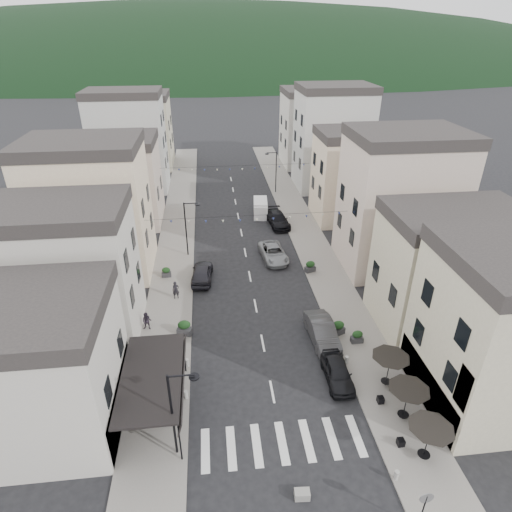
{
  "coord_description": "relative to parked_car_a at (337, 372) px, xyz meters",
  "views": [
    {
      "loc": [
        -3.43,
        -14.56,
        21.69
      ],
      "look_at": [
        0.34,
        18.67,
        3.5
      ],
      "focal_mm": 30.0,
      "sensor_mm": 36.0,
      "label": 1
    }
  ],
  "objects": [
    {
      "name": "planter_ra",
      "position": [
        1.4,
        4.72,
        -0.02
      ],
      "size": [
        1.22,
        0.96,
        1.2
      ],
      "rotation": [
        0.0,
        0.0,
        0.39
      ],
      "color": "#29282B",
      "rests_on": "sidewalk_right"
    },
    {
      "name": "cafe_terrace",
      "position": [
        3.1,
        -3.79,
        1.64
      ],
      "size": [
        2.5,
        8.1,
        2.53
      ],
      "color": "black",
      "rests_on": "ground"
    },
    {
      "name": "parked_car_e",
      "position": [
        -9.2,
        14.27,
        0.08
      ],
      "size": [
        2.3,
        4.82,
        1.59
      ],
      "primitive_type": "imported",
      "rotation": [
        0.0,
        0.0,
        3.05
      ],
      "color": "black",
      "rests_on": "ground"
    },
    {
      "name": "parked_car_c",
      "position": [
        -1.8,
        17.62,
        0.0
      ],
      "size": [
        2.92,
        5.41,
        1.44
      ],
      "primitive_type": "imported",
      "rotation": [
        0.0,
        0.0,
        0.1
      ],
      "color": "gray",
      "rests_on": "ground"
    },
    {
      "name": "planter_rb",
      "position": [
        2.59,
        3.6,
        -0.1
      ],
      "size": [
        0.94,
        0.54,
        1.04
      ],
      "rotation": [
        0.0,
        0.0,
        0.04
      ],
      "color": "#303033",
      "rests_on": "sidewalk_right"
    },
    {
      "name": "delivery_van",
      "position": [
        -1.7,
        29.55,
        0.3
      ],
      "size": [
        2.14,
        4.46,
        2.07
      ],
      "rotation": [
        0.0,
        0.0,
        -0.1
      ],
      "color": "white",
      "rests_on": "ground"
    },
    {
      "name": "parked_car_d",
      "position": [
        0.0,
        26.06,
        0.06
      ],
      "size": [
        2.74,
        5.55,
        1.55
      ],
      "primitive_type": "imported",
      "rotation": [
        0.0,
        0.0,
        0.11
      ],
      "color": "black",
      "rests_on": "ground"
    },
    {
      "name": "boutique_awning",
      "position": [
        -11.85,
        -1.59,
        2.4
      ],
      "size": [
        3.77,
        7.5,
        3.28
      ],
      "color": "black",
      "rests_on": "ground"
    },
    {
      "name": "sidewalk_right",
      "position": [
        2.9,
        25.41,
        -0.66
      ],
      "size": [
        4.0,
        76.0,
        0.12
      ],
      "primitive_type": "cube",
      "color": "slate",
      "rests_on": "ground"
    },
    {
      "name": "traffic_sign",
      "position": [
        1.2,
        -10.09,
        1.21
      ],
      "size": [
        0.7,
        0.07,
        2.7
      ],
      "color": "black",
      "rests_on": "ground"
    },
    {
      "name": "bollards",
      "position": [
        -4.6,
        -1.09,
        -0.3
      ],
      "size": [
        11.66,
        10.26,
        0.6
      ],
      "color": "gray",
      "rests_on": "ground"
    },
    {
      "name": "buildings_row_left",
      "position": [
        -19.1,
        31.16,
        5.4
      ],
      "size": [
        10.2,
        54.16,
        14.0
      ],
      "color": "#BAB6AB",
      "rests_on": "ground"
    },
    {
      "name": "streetlamp_left_near",
      "position": [
        -10.42,
        -4.59,
        2.98
      ],
      "size": [
        1.7,
        0.56,
        6.0
      ],
      "color": "black",
      "rests_on": "ground"
    },
    {
      "name": "streetlamp_right_far",
      "position": [
        1.22,
        37.41,
        2.98
      ],
      "size": [
        1.7,
        0.56,
        6.0
      ],
      "color": "black",
      "rests_on": "ground"
    },
    {
      "name": "planter_lb",
      "position": [
        -12.65,
        15.1,
        -0.11
      ],
      "size": [
        0.91,
        0.53,
        1.0
      ],
      "rotation": [
        0.0,
        0.0,
        0.05
      ],
      "color": "#2C2C2E",
      "rests_on": "sidewalk_left"
    },
    {
      "name": "planter_la",
      "position": [
        -10.6,
        6.05,
        0.02
      ],
      "size": [
        1.27,
        0.93,
        1.27
      ],
      "rotation": [
        0.0,
        0.0,
        -0.3
      ],
      "color": "#323234",
      "rests_on": "sidewalk_left"
    },
    {
      "name": "bunting_far",
      "position": [
        -4.6,
        31.41,
        4.93
      ],
      "size": [
        19.0,
        0.28,
        0.62
      ],
      "color": "black",
      "rests_on": "ground"
    },
    {
      "name": "ground",
      "position": [
        -4.6,
        -6.59,
        -0.72
      ],
      "size": [
        700.0,
        700.0,
        0.0
      ],
      "primitive_type": "plane",
      "color": "black",
      "rests_on": "ground"
    },
    {
      "name": "parked_car_a",
      "position": [
        0.0,
        0.0,
        0.0
      ],
      "size": [
        1.75,
        4.24,
        1.44
      ],
      "primitive_type": "imported",
      "rotation": [
        0.0,
        0.0,
        -0.01
      ],
      "color": "black",
      "rests_on": "ground"
    },
    {
      "name": "bunting_near",
      "position": [
        -4.6,
        15.41,
        4.93
      ],
      "size": [
        19.0,
        0.28,
        0.62
      ],
      "color": "black",
      "rests_on": "ground"
    },
    {
      "name": "pedestrian_a",
      "position": [
        -11.5,
        11.23,
        0.24
      ],
      "size": [
        0.67,
        0.5,
        1.67
      ],
      "primitive_type": "imported",
      "rotation": [
        0.0,
        0.0,
        0.17
      ],
      "color": "black",
      "rests_on": "sidewalk_left"
    },
    {
      "name": "concrete_block_a",
      "position": [
        -4.12,
        -7.97,
        -0.47
      ],
      "size": [
        0.83,
        0.56,
        0.5
      ],
      "primitive_type": "cube",
      "rotation": [
        0.0,
        0.0,
        -0.07
      ],
      "color": "gray",
      "rests_on": "ground"
    },
    {
      "name": "sidewalk_left",
      "position": [
        -12.1,
        25.41,
        -0.66
      ],
      "size": [
        4.0,
        76.0,
        0.12
      ],
      "primitive_type": "cube",
      "color": "slate",
      "rests_on": "ground"
    },
    {
      "name": "streetlamp_left_far",
      "position": [
        -10.42,
        19.41,
        2.98
      ],
      "size": [
        1.7,
        0.56,
        6.0
      ],
      "color": "black",
      "rests_on": "ground"
    },
    {
      "name": "hill_backdrop",
      "position": [
        -4.6,
        293.41,
        -0.72
      ],
      "size": [
        640.0,
        360.0,
        70.0
      ],
      "primitive_type": "ellipsoid",
      "color": "black",
      "rests_on": "ground"
    },
    {
      "name": "planter_rc",
      "position": [
        1.4,
        14.49,
        -0.04
      ],
      "size": [
        1.16,
        0.89,
        1.15
      ],
      "rotation": [
        0.0,
        0.0,
        0.36
      ],
      "color": "#2D2C2F",
      "rests_on": "sidewalk_right"
    },
    {
      "name": "boutique_building",
      "position": [
        -20.1,
        -1.59,
        3.28
      ],
      "size": [
        12.0,
        8.0,
        8.0
      ],
      "primitive_type": "cube",
      "color": "#BAB6AB",
      "rests_on": "ground"
    },
    {
      "name": "buildings_row_right",
      "position": [
        9.9,
        30.0,
        5.6
      ],
      "size": [
        10.2,
        54.16,
        14.5
      ],
      "color": "#B3AB8E",
      "rests_on": "ground"
    },
    {
      "name": "pedestrian_b",
      "position": [
        -13.56,
        7.01,
        0.18
      ],
      "size": [
        0.83,
        0.69,
        1.57
      ],
      "primitive_type": "imported",
      "rotation": [
        0.0,
        0.0,
        -0.13
      ],
      "color": "#241E28",
      "rests_on": "sidewalk_left"
    },
    {
      "name": "parked_car_b",
      "position": [
        0.0,
        4.24,
        0.11
      ],
      "size": [
        1.99,
        5.08,
        1.65
      ],
      "primitive_type": "imported",
      "rotation": [
        0.0,
        0.0,
        0.05
      ],
      "color": "#333336",
      "rests_on": "ground"
    }
  ]
}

